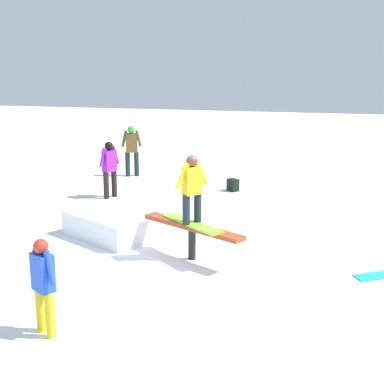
{
  "coord_description": "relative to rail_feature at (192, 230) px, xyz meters",
  "views": [
    {
      "loc": [
        2.36,
        -8.85,
        3.49
      ],
      "look_at": [
        0.0,
        0.0,
        1.26
      ],
      "focal_mm": 50.0,
      "sensor_mm": 36.0,
      "label": 1
    }
  ],
  "objects": [
    {
      "name": "ground_plane",
      "position": [
        0.0,
        0.0,
        -0.56
      ],
      "size": [
        60.0,
        60.0,
        0.0
      ],
      "primitive_type": "plane",
      "color": "white"
    },
    {
      "name": "rail_feature",
      "position": [
        0.0,
        0.0,
        0.0
      ],
      "size": [
        2.09,
        1.27,
        0.66
      ],
      "rotation": [
        0.0,
        0.0,
        -0.48
      ],
      "color": "black",
      "rests_on": "ground"
    },
    {
      "name": "snow_kicker_ramp",
      "position": [
        -1.86,
        0.97,
        -0.31
      ],
      "size": [
        2.29,
        2.16,
        0.49
      ],
      "primitive_type": "cube",
      "rotation": [
        0.0,
        0.0,
        -0.48
      ],
      "color": "white",
      "rests_on": "ground"
    },
    {
      "name": "bystander_brown",
      "position": [
        -3.7,
        6.58,
        0.33
      ],
      "size": [
        0.63,
        0.34,
        1.58
      ],
      "rotation": [
        0.0,
        0.0,
        0.4
      ],
      "color": "#1A2A2A",
      "rests_on": "ground"
    },
    {
      "name": "bystander_blue",
      "position": [
        -1.14,
        -3.16,
        0.18
      ],
      "size": [
        0.55,
        0.36,
        1.32
      ],
      "rotation": [
        0.0,
        0.0,
        2.62
      ],
      "color": "yellow",
      "rests_on": "ground"
    },
    {
      "name": "backpack_on_snow",
      "position": [
        -0.27,
        5.41,
        -0.39
      ],
      "size": [
        0.37,
        0.36,
        0.34
      ],
      "primitive_type": "cube",
      "rotation": [
        0.0,
        0.0,
        2.46
      ],
      "color": "black",
      "rests_on": "ground"
    },
    {
      "name": "bystander_purple",
      "position": [
        -3.26,
        3.86,
        0.28
      ],
      "size": [
        0.37,
        0.63,
        1.49
      ],
      "rotation": [
        0.0,
        0.0,
        4.25
      ],
      "color": "black",
      "rests_on": "ground"
    },
    {
      "name": "main_rider_on_rail",
      "position": [
        0.0,
        0.0,
        0.71
      ],
      "size": [
        1.34,
        1.14,
        1.26
      ],
      "rotation": [
        0.0,
        0.0,
        -0.67
      ],
      "color": "#8CD82F",
      "rests_on": "rail_feature"
    }
  ]
}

